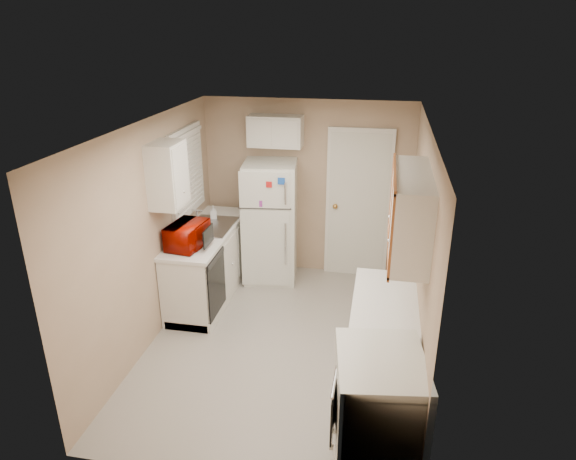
# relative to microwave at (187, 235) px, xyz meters

# --- Properties ---
(floor) EXTENTS (3.80, 3.80, 0.00)m
(floor) POSITION_rel_microwave_xyz_m (1.15, -0.39, -1.05)
(floor) COLOR #B7B1A8
(floor) RESTS_ON ground
(ceiling) EXTENTS (3.80, 3.80, 0.00)m
(ceiling) POSITION_rel_microwave_xyz_m (1.15, -0.39, 1.35)
(ceiling) COLOR white
(ceiling) RESTS_ON floor
(wall_left) EXTENTS (3.80, 3.80, 0.00)m
(wall_left) POSITION_rel_microwave_xyz_m (-0.25, -0.39, 0.15)
(wall_left) COLOR tan
(wall_left) RESTS_ON floor
(wall_right) EXTENTS (3.80, 3.80, 0.00)m
(wall_right) POSITION_rel_microwave_xyz_m (2.55, -0.39, 0.15)
(wall_right) COLOR tan
(wall_right) RESTS_ON floor
(wall_back) EXTENTS (2.80, 2.80, 0.00)m
(wall_back) POSITION_rel_microwave_xyz_m (1.15, 1.51, 0.15)
(wall_back) COLOR tan
(wall_back) RESTS_ON floor
(wall_front) EXTENTS (2.80, 2.80, 0.00)m
(wall_front) POSITION_rel_microwave_xyz_m (1.15, -2.29, 0.15)
(wall_front) COLOR tan
(wall_front) RESTS_ON floor
(left_counter) EXTENTS (0.60, 1.80, 0.90)m
(left_counter) POSITION_rel_microwave_xyz_m (0.05, 0.51, -0.60)
(left_counter) COLOR silver
(left_counter) RESTS_ON floor
(dishwasher) EXTENTS (0.03, 0.58, 0.72)m
(dishwasher) POSITION_rel_microwave_xyz_m (0.34, -0.09, -0.56)
(dishwasher) COLOR black
(dishwasher) RESTS_ON floor
(sink) EXTENTS (0.54, 0.74, 0.16)m
(sink) POSITION_rel_microwave_xyz_m (0.05, 0.66, -0.19)
(sink) COLOR gray
(sink) RESTS_ON left_counter
(microwave) EXTENTS (0.54, 0.35, 0.34)m
(microwave) POSITION_rel_microwave_xyz_m (0.00, 0.00, 0.00)
(microwave) COLOR #9C0D00
(microwave) RESTS_ON left_counter
(soap_bottle) EXTENTS (0.10, 0.10, 0.18)m
(soap_bottle) POSITION_rel_microwave_xyz_m (0.00, 0.93, -0.05)
(soap_bottle) COLOR silver
(soap_bottle) RESTS_ON left_counter
(window_blinds) EXTENTS (0.10, 0.98, 1.08)m
(window_blinds) POSITION_rel_microwave_xyz_m (-0.21, 0.66, 0.55)
(window_blinds) COLOR silver
(window_blinds) RESTS_ON wall_left
(upper_cabinet_left) EXTENTS (0.30, 0.45, 0.70)m
(upper_cabinet_left) POSITION_rel_microwave_xyz_m (-0.10, -0.17, 0.75)
(upper_cabinet_left) COLOR silver
(upper_cabinet_left) RESTS_ON wall_left
(refrigerator) EXTENTS (0.75, 0.73, 1.64)m
(refrigerator) POSITION_rel_microwave_xyz_m (0.72, 1.15, -0.23)
(refrigerator) COLOR silver
(refrigerator) RESTS_ON floor
(cabinet_over_fridge) EXTENTS (0.70, 0.30, 0.40)m
(cabinet_over_fridge) POSITION_rel_microwave_xyz_m (0.75, 1.36, 0.95)
(cabinet_over_fridge) COLOR silver
(cabinet_over_fridge) RESTS_ON wall_back
(interior_door) EXTENTS (0.86, 0.06, 2.08)m
(interior_door) POSITION_rel_microwave_xyz_m (1.85, 1.47, -0.03)
(interior_door) COLOR silver
(interior_door) RESTS_ON floor
(right_counter) EXTENTS (0.60, 2.00, 0.90)m
(right_counter) POSITION_rel_microwave_xyz_m (2.25, -1.19, -0.60)
(right_counter) COLOR silver
(right_counter) RESTS_ON floor
(stove) EXTENTS (0.76, 0.89, 0.99)m
(stove) POSITION_rel_microwave_xyz_m (2.23, -1.84, -0.56)
(stove) COLOR silver
(stove) RESTS_ON floor
(upper_cabinet_right) EXTENTS (0.30, 1.20, 0.70)m
(upper_cabinet_right) POSITION_rel_microwave_xyz_m (2.40, -0.89, 0.75)
(upper_cabinet_right) COLOR silver
(upper_cabinet_right) RESTS_ON wall_right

